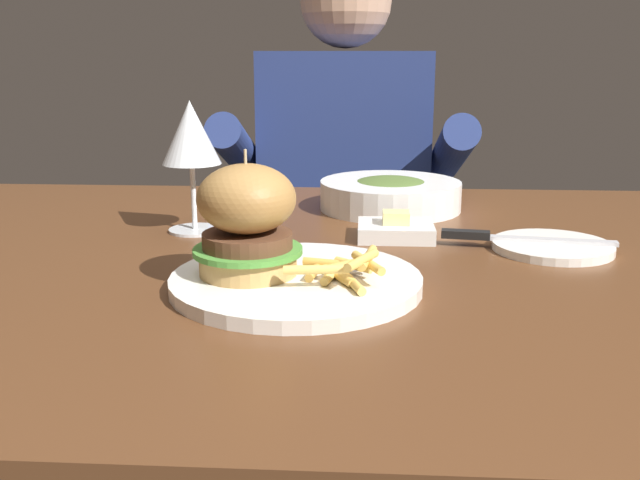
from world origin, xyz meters
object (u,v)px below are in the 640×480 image
(wine_glass, at_px, (193,137))
(diner_person, at_px, (345,242))
(main_plate, at_px, (299,282))
(bread_plate, at_px, (555,247))
(butter_dish, at_px, (398,230))
(burger_sandwich, at_px, (250,220))
(table_knife, at_px, (513,238))
(soup_bowl, at_px, (392,194))

(wine_glass, bearing_deg, diner_person, 73.15)
(wine_glass, bearing_deg, main_plate, -55.48)
(bread_plate, bearing_deg, butter_dish, 165.82)
(main_plate, distance_m, diner_person, 0.87)
(bread_plate, bearing_deg, main_plate, -151.47)
(wine_glass, bearing_deg, burger_sandwich, -64.42)
(bread_plate, relative_size, table_knife, 0.69)
(wine_glass, height_order, bread_plate, wine_glass)
(butter_dish, distance_m, soup_bowl, 0.18)
(soup_bowl, distance_m, diner_person, 0.51)
(main_plate, height_order, burger_sandwich, burger_sandwich)
(bread_plate, bearing_deg, table_knife, 171.79)
(bread_plate, bearing_deg, diner_person, 111.93)
(wine_glass, height_order, table_knife, wine_glass)
(main_plate, xyz_separation_m, soup_bowl, (0.11, 0.39, 0.02))
(bread_plate, distance_m, soup_bowl, 0.30)
(table_knife, xyz_separation_m, soup_bowl, (-0.14, 0.22, 0.01))
(bread_plate, xyz_separation_m, butter_dish, (-0.19, 0.05, 0.01))
(main_plate, xyz_separation_m, diner_person, (0.03, 0.85, -0.18))
(bread_plate, bearing_deg, soup_bowl, 129.94)
(table_knife, bearing_deg, burger_sandwich, -150.77)
(wine_glass, height_order, soup_bowl, wine_glass)
(wine_glass, relative_size, butter_dish, 1.79)
(butter_dish, bearing_deg, main_plate, -117.64)
(bread_plate, distance_m, butter_dish, 0.20)
(burger_sandwich, height_order, soup_bowl, burger_sandwich)
(burger_sandwich, bearing_deg, main_plate, -2.64)
(soup_bowl, height_order, diner_person, diner_person)
(bread_plate, height_order, diner_person, diner_person)
(soup_bowl, bearing_deg, butter_dish, -89.66)
(table_knife, height_order, diner_person, diner_person)
(butter_dish, bearing_deg, soup_bowl, 90.34)
(main_plate, bearing_deg, soup_bowl, 74.36)
(main_plate, distance_m, wine_glass, 0.31)
(wine_glass, xyz_separation_m, butter_dish, (0.27, -0.02, -0.12))
(soup_bowl, xyz_separation_m, diner_person, (-0.08, 0.46, -0.20))
(main_plate, bearing_deg, butter_dish, 62.36)
(table_knife, bearing_deg, wine_glass, 171.47)
(bread_plate, relative_size, diner_person, 0.12)
(bread_plate, bearing_deg, burger_sandwich, -155.30)
(diner_person, bearing_deg, table_knife, -71.56)
(wine_glass, distance_m, soup_bowl, 0.33)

